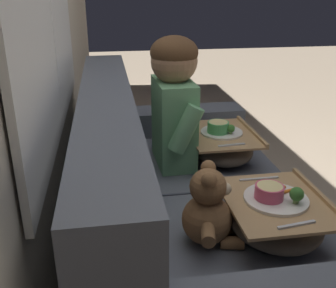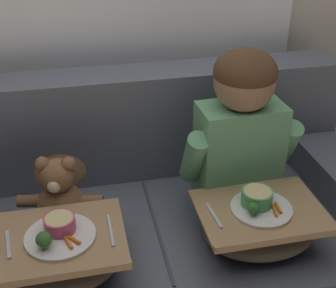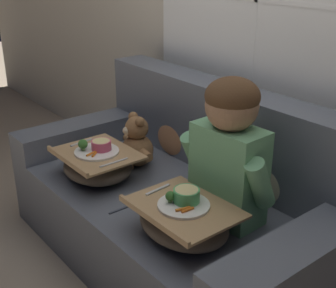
{
  "view_description": "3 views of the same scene",
  "coord_description": "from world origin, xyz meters",
  "views": [
    {
      "loc": [
        -1.58,
        0.38,
        1.34
      ],
      "look_at": [
        0.03,
        0.12,
        0.68
      ],
      "focal_mm": 42.0,
      "sensor_mm": 36.0,
      "label": 1
    },
    {
      "loc": [
        -0.27,
        -1.51,
        1.65
      ],
      "look_at": [
        0.06,
        0.02,
        0.76
      ],
      "focal_mm": 50.0,
      "sensor_mm": 36.0,
      "label": 2
    },
    {
      "loc": [
        1.69,
        -1.37,
        1.62
      ],
      "look_at": [
        -0.12,
        0.07,
        0.64
      ],
      "focal_mm": 50.0,
      "sensor_mm": 36.0,
      "label": 3
    }
  ],
  "objects": [
    {
      "name": "throw_pillow_behind_child",
      "position": [
        0.36,
        0.32,
        0.59
      ],
      "size": [
        0.33,
        0.16,
        0.35
      ],
      "color": "#C1B293",
      "rests_on": "couch"
    },
    {
      "name": "throw_pillow_behind_teddy",
      "position": [
        -0.36,
        0.32,
        0.59
      ],
      "size": [
        0.32,
        0.16,
        0.34
      ],
      "color": "#B2754C",
      "rests_on": "couch"
    },
    {
      "name": "couch",
      "position": [
        0.0,
        0.07,
        0.32
      ],
      "size": [
        1.9,
        0.99,
        0.92
      ],
      "color": "#565B66",
      "rests_on": "ground_plane"
    },
    {
      "name": "teddy_bear",
      "position": [
        -0.37,
        0.03,
        0.56
      ],
      "size": [
        0.34,
        0.24,
        0.31
      ],
      "color": "brown",
      "rests_on": "couch"
    },
    {
      "name": "child_figure",
      "position": [
        0.36,
        0.04,
        0.8
      ],
      "size": [
        0.48,
        0.24,
        0.68
      ],
      "color": "#66A370",
      "rests_on": "couch"
    },
    {
      "name": "lap_tray_child",
      "position": [
        0.36,
        -0.23,
        0.51
      ],
      "size": [
        0.47,
        0.36,
        0.22
      ],
      "color": "#473D33",
      "rests_on": "child_figure"
    },
    {
      "name": "lap_tray_teddy",
      "position": [
        -0.36,
        -0.23,
        0.51
      ],
      "size": [
        0.44,
        0.37,
        0.23
      ],
      "color": "#473D33",
      "rests_on": "teddy_bear"
    }
  ]
}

